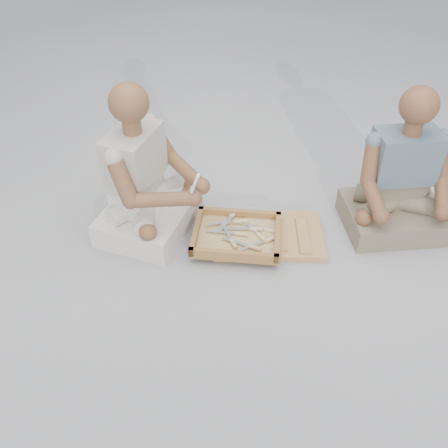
% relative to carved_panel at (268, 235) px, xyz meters
% --- Properties ---
extents(ground, '(60.00, 60.00, 0.00)m').
position_rel_carved_panel_xyz_m(ground, '(-0.10, -0.40, -0.02)').
color(ground, '#A1A2A6').
rests_on(ground, ground).
extents(carved_panel, '(0.63, 0.47, 0.04)m').
position_rel_carved_panel_xyz_m(carved_panel, '(0.00, 0.00, 0.00)').
color(carved_panel, '#A77340').
rests_on(carved_panel, ground).
extents(tool_tray, '(0.48, 0.39, 0.06)m').
position_rel_carved_panel_xyz_m(tool_tray, '(-0.16, -0.08, 0.04)').
color(tool_tray, brown).
rests_on(tool_tray, carved_panel).
extents(chisel_0, '(0.22, 0.02, 0.02)m').
position_rel_carved_panel_xyz_m(chisel_0, '(-0.16, -0.08, 0.05)').
color(chisel_0, silver).
rests_on(chisel_0, tool_tray).
extents(chisel_1, '(0.09, 0.21, 0.02)m').
position_rel_carved_panel_xyz_m(chisel_1, '(-0.22, 0.07, 0.05)').
color(chisel_1, silver).
rests_on(chisel_1, tool_tray).
extents(chisel_2, '(0.22, 0.06, 0.02)m').
position_rel_carved_panel_xyz_m(chisel_2, '(-0.01, -0.01, 0.05)').
color(chisel_2, silver).
rests_on(chisel_2, tool_tray).
extents(chisel_3, '(0.22, 0.08, 0.02)m').
position_rel_carved_panel_xyz_m(chisel_3, '(-0.08, -0.17, 0.05)').
color(chisel_3, silver).
rests_on(chisel_3, tool_tray).
extents(chisel_4, '(0.19, 0.15, 0.02)m').
position_rel_carved_panel_xyz_m(chisel_4, '(-0.00, -0.10, 0.05)').
color(chisel_4, silver).
rests_on(chisel_4, tool_tray).
extents(chisel_5, '(0.21, 0.09, 0.02)m').
position_rel_carved_panel_xyz_m(chisel_5, '(-0.18, 0.02, 0.06)').
color(chisel_5, silver).
rests_on(chisel_5, tool_tray).
extents(chisel_6, '(0.12, 0.20, 0.02)m').
position_rel_carved_panel_xyz_m(chisel_6, '(-0.18, -0.15, 0.06)').
color(chisel_6, silver).
rests_on(chisel_6, tool_tray).
extents(chisel_7, '(0.22, 0.05, 0.02)m').
position_rel_carved_panel_xyz_m(chisel_7, '(-0.09, -0.02, 0.05)').
color(chisel_7, silver).
rests_on(chisel_7, tool_tray).
extents(chisel_8, '(0.16, 0.18, 0.02)m').
position_rel_carved_panel_xyz_m(chisel_8, '(-0.05, -0.07, 0.05)').
color(chisel_8, silver).
rests_on(chisel_8, tool_tray).
extents(chisel_9, '(0.09, 0.21, 0.02)m').
position_rel_carved_panel_xyz_m(chisel_9, '(-0.21, 0.07, 0.05)').
color(chisel_9, silver).
rests_on(chisel_9, tool_tray).
extents(wood_chip_0, '(0.02, 0.02, 0.00)m').
position_rel_carved_panel_xyz_m(wood_chip_0, '(-0.31, -0.02, -0.02)').
color(wood_chip_0, tan).
rests_on(wood_chip_0, ground).
extents(wood_chip_1, '(0.02, 0.02, 0.00)m').
position_rel_carved_panel_xyz_m(wood_chip_1, '(0.17, 0.00, -0.02)').
color(wood_chip_1, tan).
rests_on(wood_chip_1, ground).
extents(wood_chip_2, '(0.02, 0.02, 0.00)m').
position_rel_carved_panel_xyz_m(wood_chip_2, '(-0.09, -0.02, -0.02)').
color(wood_chip_2, tan).
rests_on(wood_chip_2, ground).
extents(wood_chip_3, '(0.02, 0.02, 0.00)m').
position_rel_carved_panel_xyz_m(wood_chip_3, '(-0.09, -0.07, -0.02)').
color(wood_chip_3, tan).
rests_on(wood_chip_3, ground).
extents(wood_chip_4, '(0.02, 0.02, 0.00)m').
position_rel_carved_panel_xyz_m(wood_chip_4, '(-0.08, 0.02, -0.02)').
color(wood_chip_4, tan).
rests_on(wood_chip_4, ground).
extents(wood_chip_5, '(0.02, 0.02, 0.00)m').
position_rel_carved_panel_xyz_m(wood_chip_5, '(0.08, -0.30, -0.02)').
color(wood_chip_5, tan).
rests_on(wood_chip_5, ground).
extents(wood_chip_6, '(0.02, 0.02, 0.00)m').
position_rel_carved_panel_xyz_m(wood_chip_6, '(-0.28, -0.20, -0.02)').
color(wood_chip_6, tan).
rests_on(wood_chip_6, ground).
extents(wood_chip_7, '(0.02, 0.02, 0.00)m').
position_rel_carved_panel_xyz_m(wood_chip_7, '(-0.24, 0.10, -0.02)').
color(wood_chip_7, tan).
rests_on(wood_chip_7, ground).
extents(wood_chip_8, '(0.02, 0.02, 0.00)m').
position_rel_carved_panel_xyz_m(wood_chip_8, '(-0.47, 0.11, -0.02)').
color(wood_chip_8, tan).
rests_on(wood_chip_8, ground).
extents(wood_chip_9, '(0.02, 0.02, 0.00)m').
position_rel_carved_panel_xyz_m(wood_chip_9, '(-0.38, 0.12, -0.02)').
color(wood_chip_9, tan).
rests_on(wood_chip_9, ground).
extents(wood_chip_10, '(0.02, 0.02, 0.00)m').
position_rel_carved_panel_xyz_m(wood_chip_10, '(-0.13, 0.29, -0.02)').
color(wood_chip_10, tan).
rests_on(wood_chip_10, ground).
extents(wood_chip_11, '(0.02, 0.02, 0.00)m').
position_rel_carved_panel_xyz_m(wood_chip_11, '(0.15, -0.08, -0.02)').
color(wood_chip_11, tan).
rests_on(wood_chip_11, ground).
extents(wood_chip_12, '(0.02, 0.02, 0.00)m').
position_rel_carved_panel_xyz_m(wood_chip_12, '(-0.50, -0.16, -0.02)').
color(wood_chip_12, tan).
rests_on(wood_chip_12, ground).
extents(wood_chip_13, '(0.02, 0.02, 0.00)m').
position_rel_carved_panel_xyz_m(wood_chip_13, '(-0.34, -0.32, -0.02)').
color(wood_chip_13, tan).
rests_on(wood_chip_13, ground).
extents(wood_chip_14, '(0.02, 0.02, 0.00)m').
position_rel_carved_panel_xyz_m(wood_chip_14, '(-0.14, -0.01, -0.02)').
color(wood_chip_14, tan).
rests_on(wood_chip_14, ground).
extents(craftsman, '(0.60, 0.60, 0.84)m').
position_rel_carved_panel_xyz_m(craftsman, '(-0.66, -0.01, 0.27)').
color(craftsman, silver).
rests_on(craftsman, ground).
extents(companion, '(0.61, 0.54, 0.81)m').
position_rel_carved_panel_xyz_m(companion, '(0.66, 0.23, 0.25)').
color(companion, '#736753').
rests_on(companion, ground).
extents(mobile_phone, '(0.05, 0.04, 0.10)m').
position_rel_carved_panel_xyz_m(mobile_phone, '(-0.37, -0.12, 0.38)').
color(mobile_phone, white).
rests_on(mobile_phone, craftsman).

